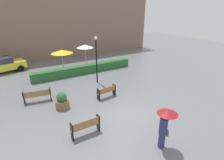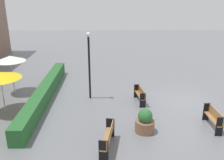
{
  "view_description": "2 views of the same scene",
  "coord_description": "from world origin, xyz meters",
  "views": [
    {
      "loc": [
        -5.61,
        -7.86,
        6.3
      ],
      "look_at": [
        0.68,
        2.91,
        1.18
      ],
      "focal_mm": 28.41,
      "sensor_mm": 36.0,
      "label": 1
    },
    {
      "loc": [
        -13.42,
        4.49,
        6.21
      ],
      "look_at": [
        0.28,
        4.28,
        1.33
      ],
      "focal_mm": 39.52,
      "sensor_mm": 36.0,
      "label": 2
    }
  ],
  "objects": [
    {
      "name": "planter_pot",
      "position": [
        -3.26,
        2.79,
        0.5
      ],
      "size": [
        0.91,
        0.91,
        1.16
      ],
      "color": "brown",
      "rests_on": "ground"
    },
    {
      "name": "bench_mid_center",
      "position": [
        0.05,
        2.6,
        0.52
      ],
      "size": [
        1.59,
        0.53,
        0.86
      ],
      "color": "olive",
      "rests_on": "ground"
    },
    {
      "name": "bench_near_left",
      "position": [
        -2.95,
        -0.56,
        0.56
      ],
      "size": [
        1.63,
        0.36,
        0.94
      ],
      "color": "#9E7242",
      "rests_on": "ground"
    },
    {
      "name": "hedge_strip",
      "position": [
        0.63,
        8.4,
        0.43
      ],
      "size": [
        10.36,
        0.7,
        0.86
      ],
      "primitive_type": "cube",
      "color": "#28602D",
      "rests_on": "ground"
    },
    {
      "name": "bench_far_left",
      "position": [
        -4.54,
        4.51,
        0.54
      ],
      "size": [
        1.9,
        0.66,
        0.91
      ],
      "color": "#9E7242",
      "rests_on": "ground"
    },
    {
      "name": "patio_umbrella_yellow",
      "position": [
        -1.04,
        10.21,
        2.1
      ],
      "size": [
        2.21,
        2.21,
        2.28
      ],
      "color": "silver",
      "rests_on": "ground"
    },
    {
      "name": "lamp_post",
      "position": [
        0.7,
        5.62,
        2.5
      ],
      "size": [
        0.28,
        0.28,
        4.09
      ],
      "color": "black",
      "rests_on": "ground"
    },
    {
      "name": "parked_car",
      "position": [
        -6.61,
        12.94,
        0.82
      ],
      "size": [
        4.47,
        2.66,
        1.57
      ],
      "color": "yellow",
      "rests_on": "ground"
    },
    {
      "name": "ground_plane",
      "position": [
        0.0,
        0.0,
        0.0
      ],
      "size": [
        60.0,
        60.0,
        0.0
      ],
      "primitive_type": "plane",
      "color": "slate"
    },
    {
      "name": "building_facade",
      "position": [
        0.0,
        16.0,
        4.29
      ],
      "size": [
        28.0,
        1.2,
        8.57
      ],
      "primitive_type": "cube",
      "color": "#846656",
      "rests_on": "ground"
    },
    {
      "name": "pedestrian_with_umbrella",
      "position": [
        -0.1,
        -3.23,
        1.31
      ],
      "size": [
        0.94,
        0.94,
        2.05
      ],
      "color": "navy",
      "rests_on": "ground"
    },
    {
      "name": "patio_umbrella_white",
      "position": [
        1.7,
        10.66,
        2.29
      ],
      "size": [
        1.88,
        1.88,
        2.48
      ],
      "color": "silver",
      "rests_on": "ground"
    }
  ]
}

